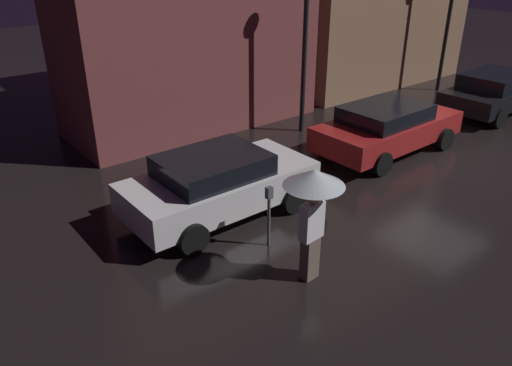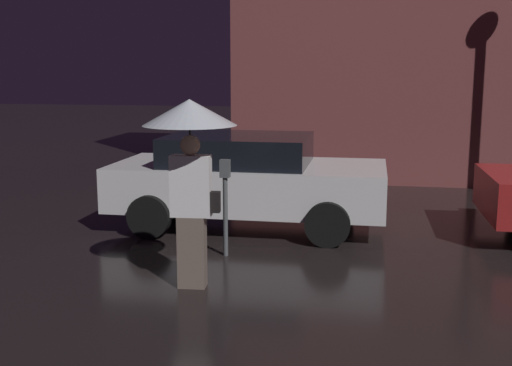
{
  "view_description": "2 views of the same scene",
  "coord_description": "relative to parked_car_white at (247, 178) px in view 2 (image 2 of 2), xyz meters",
  "views": [
    {
      "loc": [
        -11.34,
        -6.35,
        5.19
      ],
      "look_at": [
        -6.33,
        -0.03,
        1.23
      ],
      "focal_mm": 35.0,
      "sensor_mm": 36.0,
      "label": 1
    },
    {
      "loc": [
        -4.47,
        -7.87,
        2.34
      ],
      "look_at": [
        -5.86,
        -0.25,
        0.93
      ],
      "focal_mm": 45.0,
      "sensor_mm": 36.0,
      "label": 2
    }
  ],
  "objects": [
    {
      "name": "parked_car_white",
      "position": [
        0.0,
        0.0,
        0.0
      ],
      "size": [
        3.97,
        2.02,
        1.36
      ],
      "rotation": [
        0.0,
        0.0,
        0.0
      ],
      "color": "silver",
      "rests_on": "ground"
    },
    {
      "name": "pedestrian_with_umbrella",
      "position": [
        -0.05,
        -2.75,
        0.85
      ],
      "size": [
        0.98,
        0.98,
        2.01
      ],
      "rotation": [
        0.0,
        0.0,
        3.22
      ],
      "color": "#66564C",
      "rests_on": "ground"
    },
    {
      "name": "parking_meter",
      "position": [
        0.04,
        -1.57,
        0.04
      ],
      "size": [
        0.12,
        0.1,
        1.22
      ],
      "color": "#4C5154",
      "rests_on": "ground"
    }
  ]
}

